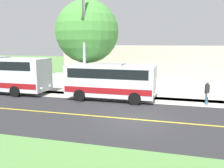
{
  "coord_description": "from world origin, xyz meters",
  "views": [
    {
      "loc": [
        13.49,
        2.48,
        4.36
      ],
      "look_at": [
        -3.5,
        -2.23,
        1.4
      ],
      "focal_mm": 39.5,
      "sensor_mm": 36.0,
      "label": 1
    }
  ],
  "objects_px": {
    "street_light_pole": "(83,37)",
    "pedestrian_with_bags": "(207,92)",
    "commercial_building": "(157,60)",
    "shuttle_bus_front": "(111,80)",
    "tree_curbside": "(87,32)"
  },
  "relations": [
    {
      "from": "street_light_pole",
      "to": "pedestrian_with_bags",
      "type": "bearing_deg",
      "value": 89.64
    },
    {
      "from": "street_light_pole",
      "to": "commercial_building",
      "type": "relative_size",
      "value": 0.38
    },
    {
      "from": "shuttle_bus_front",
      "to": "street_light_pole",
      "type": "distance_m",
      "value": 4.04
    },
    {
      "from": "commercial_building",
      "to": "street_light_pole",
      "type": "bearing_deg",
      "value": -14.41
    },
    {
      "from": "shuttle_bus_front",
      "to": "tree_curbside",
      "type": "relative_size",
      "value": 0.85
    },
    {
      "from": "pedestrian_with_bags",
      "to": "commercial_building",
      "type": "xyz_separation_m",
      "value": [
        -16.57,
        -5.12,
        1.07
      ]
    },
    {
      "from": "pedestrian_with_bags",
      "to": "tree_curbside",
      "type": "xyz_separation_m",
      "value": [
        -2.57,
        -10.01,
        4.43
      ]
    },
    {
      "from": "commercial_building",
      "to": "pedestrian_with_bags",
      "type": "bearing_deg",
      "value": 17.15
    },
    {
      "from": "street_light_pole",
      "to": "shuttle_bus_front",
      "type": "bearing_deg",
      "value": 80.61
    },
    {
      "from": "tree_curbside",
      "to": "pedestrian_with_bags",
      "type": "bearing_deg",
      "value": 75.6
    },
    {
      "from": "tree_curbside",
      "to": "commercial_building",
      "type": "bearing_deg",
      "value": 160.72
    },
    {
      "from": "street_light_pole",
      "to": "tree_curbside",
      "type": "bearing_deg",
      "value": -165.37
    },
    {
      "from": "shuttle_bus_front",
      "to": "tree_curbside",
      "type": "xyz_separation_m",
      "value": [
        -2.9,
        -2.99,
        3.77
      ]
    },
    {
      "from": "shuttle_bus_front",
      "to": "pedestrian_with_bags",
      "type": "distance_m",
      "value": 7.07
    },
    {
      "from": "pedestrian_with_bags",
      "to": "tree_curbside",
      "type": "bearing_deg",
      "value": -104.4
    }
  ]
}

